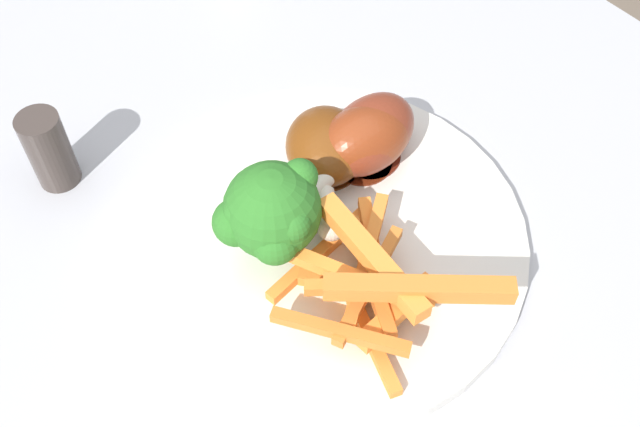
# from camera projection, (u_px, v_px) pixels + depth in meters

# --- Properties ---
(dining_table) EXTENTS (0.96, 0.71, 0.72)m
(dining_table) POSITION_uv_depth(u_px,v_px,m) (285.00, 276.00, 0.64)
(dining_table) COLOR #B7B7BC
(dining_table) RESTS_ON ground_plane
(dinner_plate) EXTENTS (0.28, 0.28, 0.01)m
(dinner_plate) POSITION_uv_depth(u_px,v_px,m) (320.00, 237.00, 0.50)
(dinner_plate) COLOR white
(dinner_plate) RESTS_ON dining_table
(broccoli_floret_front) EXTENTS (0.06, 0.07, 0.07)m
(broccoli_floret_front) POSITION_uv_depth(u_px,v_px,m) (269.00, 214.00, 0.45)
(broccoli_floret_front) COLOR #77A54F
(broccoli_floret_front) RESTS_ON dinner_plate
(carrot_fries_pile) EXTENTS (0.13, 0.12, 0.05)m
(carrot_fries_pile) POSITION_uv_depth(u_px,v_px,m) (373.00, 282.00, 0.45)
(carrot_fries_pile) COLOR orange
(carrot_fries_pile) RESTS_ON dinner_plate
(chicken_drumstick_near) EXTENTS (0.06, 0.13, 0.05)m
(chicken_drumstick_near) POSITION_uv_depth(u_px,v_px,m) (357.00, 143.00, 0.51)
(chicken_drumstick_near) COLOR #5E1F0E
(chicken_drumstick_near) RESTS_ON dinner_plate
(chicken_drumstick_far) EXTENTS (0.07, 0.14, 0.05)m
(chicken_drumstick_far) POSITION_uv_depth(u_px,v_px,m) (366.00, 139.00, 0.52)
(chicken_drumstick_far) COLOR #5B1D11
(chicken_drumstick_far) RESTS_ON dinner_plate
(chicken_drumstick_extra) EXTENTS (0.11, 0.09, 0.04)m
(chicken_drumstick_extra) POSITION_uv_depth(u_px,v_px,m) (326.00, 151.00, 0.51)
(chicken_drumstick_extra) COLOR #4E2109
(chicken_drumstick_extra) RESTS_ON dinner_plate
(pepper_shaker) EXTENTS (0.03, 0.03, 0.06)m
(pepper_shaker) POSITION_uv_depth(u_px,v_px,m) (49.00, 150.00, 0.52)
(pepper_shaker) COLOR #423833
(pepper_shaker) RESTS_ON dining_table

